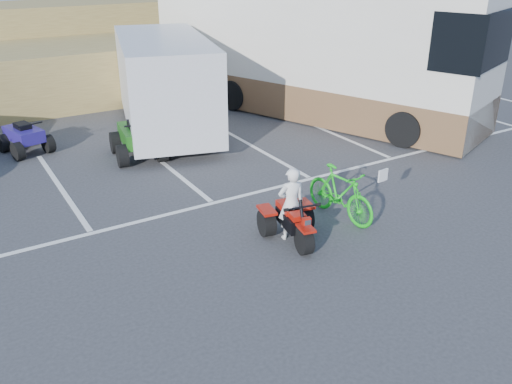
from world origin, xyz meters
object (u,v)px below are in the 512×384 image
quad_atv_blue (27,152)px  red_trike_atv (293,241)px  green_dirt_bike (340,193)px  cargo_trailer (165,82)px  rider (291,204)px  quad_atv_green (139,157)px  rv_motorhome (312,60)px

quad_atv_blue → red_trike_atv: bearing=-81.1°
red_trike_atv → green_dirt_bike: size_ratio=0.77×
green_dirt_bike → cargo_trailer: 7.42m
rider → quad_atv_green: (-0.96, 5.84, -0.73)m
red_trike_atv → rv_motorhome: rv_motorhome is taller
cargo_trailer → quad_atv_blue: 4.37m
red_trike_atv → rv_motorhome: size_ratio=0.12×
cargo_trailer → quad_atv_green: cargo_trailer is taller
cargo_trailer → quad_atv_blue: bearing=-169.1°
green_dirt_bike → rv_motorhome: (4.27, 6.80, 1.24)m
cargo_trailer → rv_motorhome: 5.08m
cargo_trailer → quad_atv_green: size_ratio=3.81×
rv_motorhome → cargo_trailer: bearing=153.3°
quad_atv_green → rv_motorhome: bearing=18.8°
rider → rv_motorhome: (5.64, 6.99, 1.06)m
rider → quad_atv_blue: size_ratio=1.03×
rider → green_dirt_bike: 1.39m
red_trike_atv → quad_atv_blue: quad_atv_blue is taller
rider → rv_motorhome: bearing=-117.6°
quad_atv_blue → quad_atv_green: 3.21m
rider → green_dirt_bike: rider is taller
rv_motorhome → red_trike_atv: bearing=-149.3°
green_dirt_bike → rv_motorhome: 8.13m
rider → cargo_trailer: bearing=-83.2°
red_trike_atv → quad_atv_blue: bearing=124.7°
green_dirt_bike → quad_atv_blue: (-4.85, 7.63, -0.55)m
red_trike_atv → rider: (0.03, 0.15, 0.73)m
red_trike_atv → quad_atv_green: (-0.93, 5.98, 0.00)m
red_trike_atv → rv_motorhome: (5.67, 7.14, 1.79)m
rv_motorhome → green_dirt_bike: bearing=-143.0°
rider → rv_motorhome: rv_motorhome is taller
rider → rv_motorhome: 9.04m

